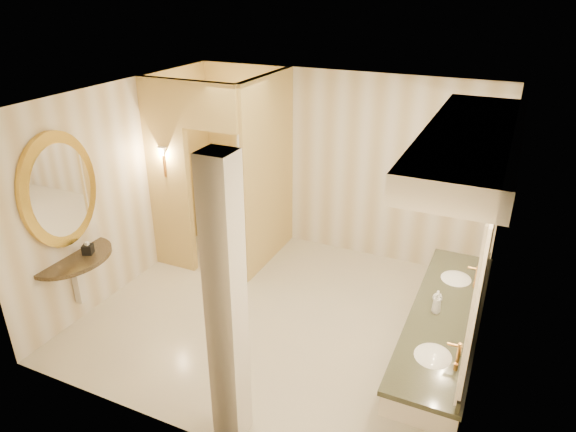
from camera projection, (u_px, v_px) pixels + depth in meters
name	position (u px, v px, depth m)	size (l,w,h in m)	color
floor	(282.00, 315.00, 6.40)	(4.50, 4.50, 0.00)	beige
ceiling	(280.00, 98.00, 5.27)	(4.50, 4.50, 0.00)	silver
wall_back	(339.00, 165.00, 7.48)	(4.50, 0.02, 2.70)	#EFE3CF
wall_front	(177.00, 311.00, 4.18)	(4.50, 0.02, 2.70)	#EFE3CF
wall_left	(125.00, 187.00, 6.68)	(0.02, 4.00, 2.70)	#EFE3CF
wall_right	(490.00, 258.00, 4.98)	(0.02, 4.00, 2.70)	#EFE3CF
toilet_closet	(238.00, 174.00, 7.04)	(1.50, 1.55, 2.70)	#E2CF76
wall_sconce	(163.00, 153.00, 6.75)	(0.14, 0.14, 0.42)	#C88540
vanity	(460.00, 244.00, 4.64)	(0.75, 2.74, 2.09)	silver
console_shelf	(64.00, 219.00, 5.79)	(1.03, 1.03, 1.96)	black
pillar	(226.00, 308.00, 4.21)	(0.26, 0.26, 2.70)	silver
tissue_box	(88.00, 249.00, 6.02)	(0.11, 0.11, 0.11)	black
toilet	(236.00, 214.00, 8.31)	(0.41, 0.71, 0.73)	white
soap_bottle_a	(438.00, 297.00, 5.10)	(0.06, 0.06, 0.13)	beige
soap_bottle_b	(438.00, 296.00, 5.11)	(0.10, 0.10, 0.13)	silver
soap_bottle_c	(437.00, 303.00, 4.92)	(0.09, 0.09, 0.22)	#C6B28C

